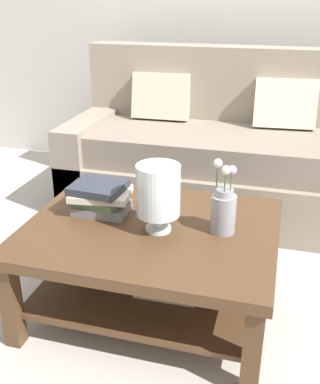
# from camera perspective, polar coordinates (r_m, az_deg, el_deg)

# --- Properties ---
(ground_plane) EXTENTS (10.00, 10.00, 0.00)m
(ground_plane) POSITION_cam_1_polar(r_m,az_deg,el_deg) (2.58, 0.93, -9.18)
(ground_plane) COLOR #B7B2A8
(couch) EXTENTS (2.01, 0.90, 1.06)m
(couch) POSITION_cam_1_polar(r_m,az_deg,el_deg) (3.17, 7.36, 4.51)
(couch) COLOR gray
(couch) RESTS_ON ground
(coffee_table) EXTENTS (1.11, 0.88, 0.45)m
(coffee_table) POSITION_cam_1_polar(r_m,az_deg,el_deg) (2.09, -1.05, -7.21)
(coffee_table) COLOR #4C331E
(coffee_table) RESTS_ON ground
(book_stack_main) EXTENTS (0.29, 0.23, 0.14)m
(book_stack_main) POSITION_cam_1_polar(r_m,az_deg,el_deg) (2.14, -7.47, -0.66)
(book_stack_main) COLOR slate
(book_stack_main) RESTS_ON coffee_table
(glass_hurricane_vase) EXTENTS (0.19, 0.19, 0.30)m
(glass_hurricane_vase) POSITION_cam_1_polar(r_m,az_deg,el_deg) (1.91, -0.21, 0.02)
(glass_hurricane_vase) COLOR silver
(glass_hurricane_vase) RESTS_ON coffee_table
(flower_pitcher) EXTENTS (0.11, 0.11, 0.33)m
(flower_pitcher) POSITION_cam_1_polar(r_m,az_deg,el_deg) (1.95, 7.96, -1.97)
(flower_pitcher) COLOR gray
(flower_pitcher) RESTS_ON coffee_table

